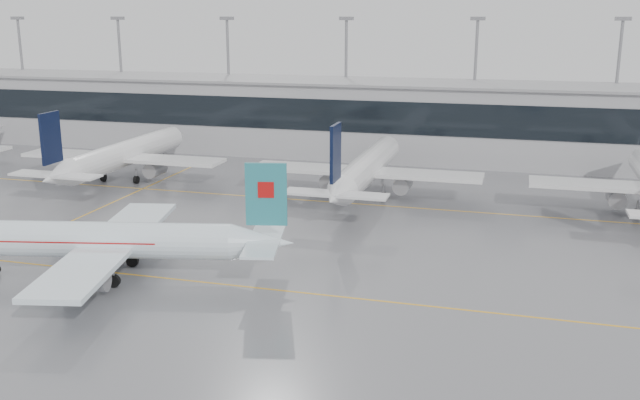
# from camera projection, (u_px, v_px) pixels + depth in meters

# --- Properties ---
(ground) EXTENTS (320.00, 320.00, 0.00)m
(ground) POSITION_uv_depth(u_px,v_px,m) (282.00, 291.00, 60.79)
(ground) COLOR slate
(ground) RESTS_ON ground
(taxi_line_main) EXTENTS (120.00, 0.25, 0.01)m
(taxi_line_main) POSITION_uv_depth(u_px,v_px,m) (282.00, 290.00, 60.78)
(taxi_line_main) COLOR gold
(taxi_line_main) RESTS_ON ground
(taxi_line_north) EXTENTS (120.00, 0.25, 0.01)m
(taxi_line_north) POSITION_uv_depth(u_px,v_px,m) (359.00, 204.00, 88.75)
(taxi_line_north) COLOR gold
(taxi_line_north) RESTS_ON ground
(taxi_line_cross) EXTENTS (0.25, 60.00, 0.01)m
(taxi_line_cross) POSITION_uv_depth(u_px,v_px,m) (78.00, 218.00, 82.60)
(taxi_line_cross) COLOR gold
(taxi_line_cross) RESTS_ON ground
(terminal) EXTENTS (180.00, 15.00, 12.00)m
(terminal) POSITION_uv_depth(u_px,v_px,m) (402.00, 121.00, 117.07)
(terminal) COLOR #A3A3A7
(terminal) RESTS_ON ground
(terminal_glass) EXTENTS (180.00, 0.20, 5.00)m
(terminal_glass) POSITION_uv_depth(u_px,v_px,m) (394.00, 118.00, 109.66)
(terminal_glass) COLOR black
(terminal_glass) RESTS_ON ground
(terminal_roof) EXTENTS (182.00, 16.00, 0.40)m
(terminal_roof) POSITION_uv_depth(u_px,v_px,m) (403.00, 83.00, 115.52)
(terminal_roof) COLOR gray
(terminal_roof) RESTS_ON ground
(light_masts) EXTENTS (156.40, 1.00, 22.60)m
(light_masts) POSITION_uv_depth(u_px,v_px,m) (409.00, 73.00, 120.82)
(light_masts) COLOR gray
(light_masts) RESTS_ON ground
(air_canada_jet) EXTENTS (34.17, 27.18, 10.57)m
(air_canada_jet) POSITION_uv_depth(u_px,v_px,m) (108.00, 241.00, 63.32)
(air_canada_jet) COLOR white
(air_canada_jet) RESTS_ON ground
(parked_jet_b) EXTENTS (29.64, 36.96, 11.72)m
(parked_jet_b) POSITION_uv_depth(u_px,v_px,m) (123.00, 155.00, 100.40)
(parked_jet_b) COLOR white
(parked_jet_b) RESTS_ON ground
(parked_jet_c) EXTENTS (29.64, 36.96, 11.72)m
(parked_jet_c) POSITION_uv_depth(u_px,v_px,m) (366.00, 169.00, 91.26)
(parked_jet_c) COLOR white
(parked_jet_c) RESTS_ON ground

